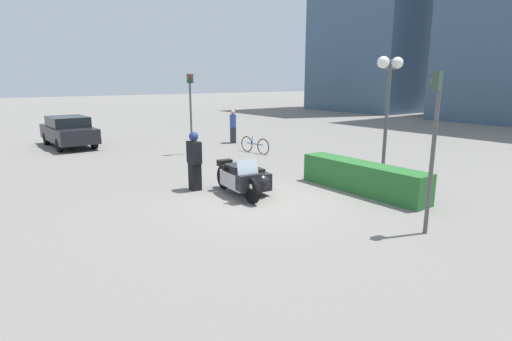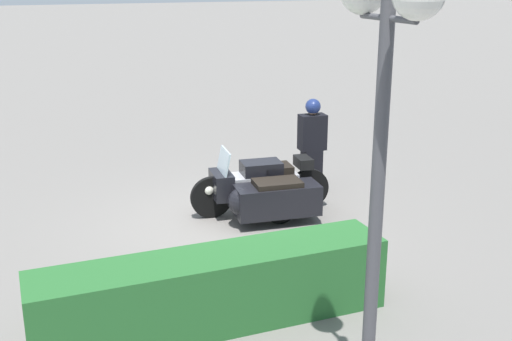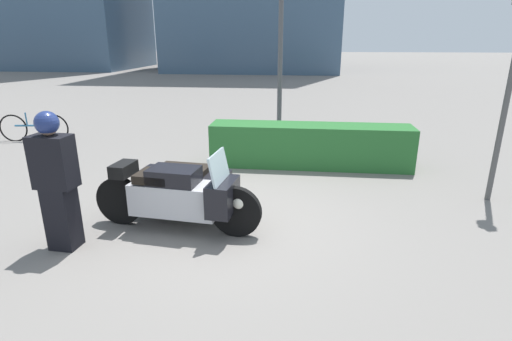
{
  "view_description": "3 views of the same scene",
  "coord_description": "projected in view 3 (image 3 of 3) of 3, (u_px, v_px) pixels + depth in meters",
  "views": [
    {
      "loc": [
        8.63,
        -6.63,
        3.31
      ],
      "look_at": [
        0.12,
        -0.27,
        0.89
      ],
      "focal_mm": 28.0,
      "sensor_mm": 36.0,
      "label": 1
    },
    {
      "loc": [
        3.27,
        9.32,
        4.0
      ],
      "look_at": [
        -0.35,
        0.22,
        0.97
      ],
      "focal_mm": 45.0,
      "sensor_mm": 36.0,
      "label": 2
    },
    {
      "loc": [
        1.03,
        -5.4,
        2.61
      ],
      "look_at": [
        0.39,
        0.18,
        0.75
      ],
      "focal_mm": 28.0,
      "sensor_mm": 36.0,
      "label": 3
    }
  ],
  "objects": [
    {
      "name": "police_motorcycle",
      "position": [
        186.0,
        191.0,
        5.84
      ],
      "size": [
        2.46,
        1.36,
        1.18
      ],
      "rotation": [
        0.0,
        0.0,
        -0.11
      ],
      "color": "black",
      "rests_on": "ground"
    },
    {
      "name": "bicycle_parked",
      "position": [
        34.0,
        128.0,
        10.57
      ],
      "size": [
        1.8,
        0.3,
        0.78
      ],
      "rotation": [
        0.0,
        0.0,
        0.14
      ],
      "color": "black",
      "rests_on": "ground"
    },
    {
      "name": "hedge_bush_curbside",
      "position": [
        310.0,
        146.0,
        8.46
      ],
      "size": [
        4.2,
        0.78,
        0.89
      ],
      "primitive_type": "cube",
      "color": "#28662D",
      "rests_on": "ground"
    },
    {
      "name": "officer_rider",
      "position": [
        56.0,
        179.0,
        4.96
      ],
      "size": [
        0.51,
        0.33,
        1.79
      ],
      "rotation": [
        0.0,
        0.0,
        -1.64
      ],
      "color": "black",
      "rests_on": "ground"
    },
    {
      "name": "ground_plane",
      "position": [
        229.0,
        220.0,
        6.02
      ],
      "size": [
        160.0,
        160.0,
        0.0
      ],
      "primitive_type": "plane",
      "color": "slate"
    },
    {
      "name": "twin_lamp_post",
      "position": [
        281.0,
        11.0,
        9.65
      ],
      "size": [
        0.39,
        1.15,
        4.05
      ],
      "color": "#4C4C51",
      "rests_on": "ground"
    }
  ]
}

